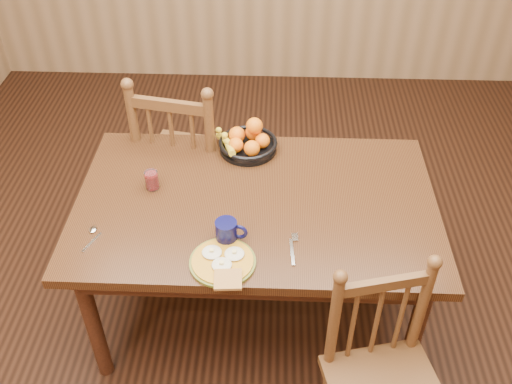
{
  "coord_description": "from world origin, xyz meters",
  "views": [
    {
      "loc": [
        0.08,
        -1.9,
        2.41
      ],
      "look_at": [
        0.0,
        0.0,
        0.8
      ],
      "focal_mm": 40.0,
      "sensor_mm": 36.0,
      "label": 1
    }
  ],
  "objects_px": {
    "chair_far": "(187,162)",
    "dining_table": "(256,215)",
    "breakfast_plate": "(223,262)",
    "coffee_mug": "(227,231)",
    "fruit_bowl": "(247,142)",
    "chair_near": "(383,382)"
  },
  "relations": [
    {
      "from": "chair_far",
      "to": "breakfast_plate",
      "type": "height_order",
      "value": "chair_far"
    },
    {
      "from": "dining_table",
      "to": "chair_far",
      "type": "height_order",
      "value": "chair_far"
    },
    {
      "from": "chair_far",
      "to": "chair_near",
      "type": "xyz_separation_m",
      "value": [
        0.92,
        -1.26,
        -0.06
      ]
    },
    {
      "from": "chair_far",
      "to": "chair_near",
      "type": "height_order",
      "value": "chair_far"
    },
    {
      "from": "dining_table",
      "to": "breakfast_plate",
      "type": "relative_size",
      "value": 5.51
    },
    {
      "from": "breakfast_plate",
      "to": "fruit_bowl",
      "type": "xyz_separation_m",
      "value": [
        0.06,
        0.77,
        0.03
      ]
    },
    {
      "from": "chair_near",
      "to": "coffee_mug",
      "type": "height_order",
      "value": "chair_near"
    },
    {
      "from": "chair_far",
      "to": "coffee_mug",
      "type": "xyz_separation_m",
      "value": [
        0.3,
        -0.82,
        0.28
      ]
    },
    {
      "from": "coffee_mug",
      "to": "fruit_bowl",
      "type": "relative_size",
      "value": 0.41
    },
    {
      "from": "chair_near",
      "to": "breakfast_plate",
      "type": "relative_size",
      "value": 3.21
    },
    {
      "from": "coffee_mug",
      "to": "fruit_bowl",
      "type": "bearing_deg",
      "value": 85.76
    },
    {
      "from": "dining_table",
      "to": "chair_near",
      "type": "height_order",
      "value": "chair_near"
    },
    {
      "from": "chair_far",
      "to": "fruit_bowl",
      "type": "height_order",
      "value": "chair_far"
    },
    {
      "from": "fruit_bowl",
      "to": "dining_table",
      "type": "bearing_deg",
      "value": -81.28
    },
    {
      "from": "chair_near",
      "to": "coffee_mug",
      "type": "bearing_deg",
      "value": 130.82
    },
    {
      "from": "chair_far",
      "to": "coffee_mug",
      "type": "relative_size",
      "value": 7.96
    },
    {
      "from": "coffee_mug",
      "to": "fruit_bowl",
      "type": "height_order",
      "value": "fruit_bowl"
    },
    {
      "from": "fruit_bowl",
      "to": "chair_far",
      "type": "bearing_deg",
      "value": 151.22
    },
    {
      "from": "chair_far",
      "to": "breakfast_plate",
      "type": "relative_size",
      "value": 3.66
    },
    {
      "from": "chair_near",
      "to": "dining_table",
      "type": "bearing_deg",
      "value": 112.8
    },
    {
      "from": "chair_near",
      "to": "coffee_mug",
      "type": "xyz_separation_m",
      "value": [
        -0.62,
        0.44,
        0.35
      ]
    },
    {
      "from": "chair_far",
      "to": "dining_table",
      "type": "bearing_deg",
      "value": 136.04
    }
  ]
}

